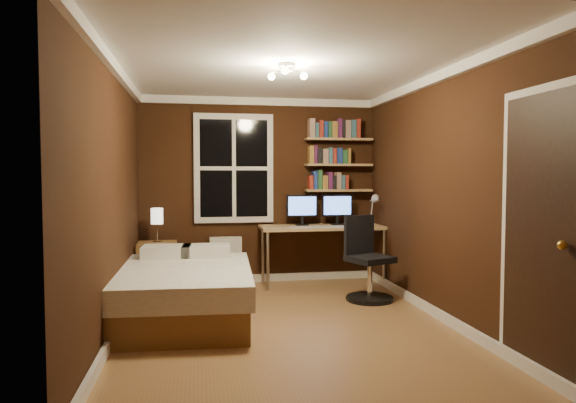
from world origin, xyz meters
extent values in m
plane|color=olive|center=(0.00, 0.00, 0.00)|extent=(4.20, 4.20, 0.00)
cube|color=black|center=(0.00, 2.10, 1.25)|extent=(3.20, 0.04, 2.50)
cube|color=black|center=(-1.60, 0.00, 1.25)|extent=(0.04, 4.20, 2.50)
cube|color=black|center=(1.60, 0.00, 1.25)|extent=(0.04, 4.20, 2.50)
cube|color=white|center=(0.00, 0.00, 2.50)|extent=(3.20, 4.20, 0.02)
cube|color=silver|center=(-0.35, 2.06, 1.55)|extent=(1.06, 0.06, 1.46)
sphere|color=gold|center=(1.55, -1.85, 1.00)|extent=(0.06, 0.06, 0.06)
cube|color=tan|center=(1.08, 1.98, 1.25)|extent=(0.92, 0.22, 0.03)
cube|color=tan|center=(1.08, 1.98, 1.60)|extent=(0.92, 0.22, 0.03)
cube|color=tan|center=(1.08, 1.98, 1.95)|extent=(0.92, 0.22, 0.03)
cube|color=brown|center=(-1.00, 0.38, 0.15)|extent=(1.41, 1.94, 0.30)
cube|color=silver|center=(-1.00, 0.38, 0.41)|extent=(1.49, 2.00, 0.22)
cube|color=silver|center=(-1.19, 1.12, 0.59)|extent=(0.56, 0.40, 0.13)
cube|color=silver|center=(-0.74, 1.10, 0.59)|extent=(0.56, 0.40, 0.13)
cube|color=brown|center=(-1.34, 1.76, 0.31)|extent=(0.50, 0.50, 0.61)
cube|color=silver|center=(-0.47, 1.99, 0.32)|extent=(0.42, 0.15, 0.63)
cube|color=tan|center=(0.80, 1.77, 0.77)|extent=(1.66, 0.62, 0.04)
cylinder|color=beige|center=(0.03, 1.50, 0.37)|extent=(0.04, 0.04, 0.75)
cylinder|color=beige|center=(1.57, 1.50, 0.37)|extent=(0.04, 0.04, 0.75)
cylinder|color=beige|center=(0.03, 2.04, 0.37)|extent=(0.04, 0.04, 0.75)
cylinder|color=beige|center=(1.57, 2.04, 0.37)|extent=(0.04, 0.04, 0.75)
cylinder|color=black|center=(1.13, 0.79, 0.03)|extent=(0.54, 0.54, 0.05)
cylinder|color=silver|center=(1.13, 0.79, 0.25)|extent=(0.06, 0.06, 0.40)
cube|color=black|center=(1.13, 0.79, 0.49)|extent=(0.58, 0.58, 0.07)
cube|color=black|center=(1.06, 0.98, 0.75)|extent=(0.41, 0.20, 0.46)
camera|label=1|loc=(-0.82, -4.86, 1.47)|focal=32.00mm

